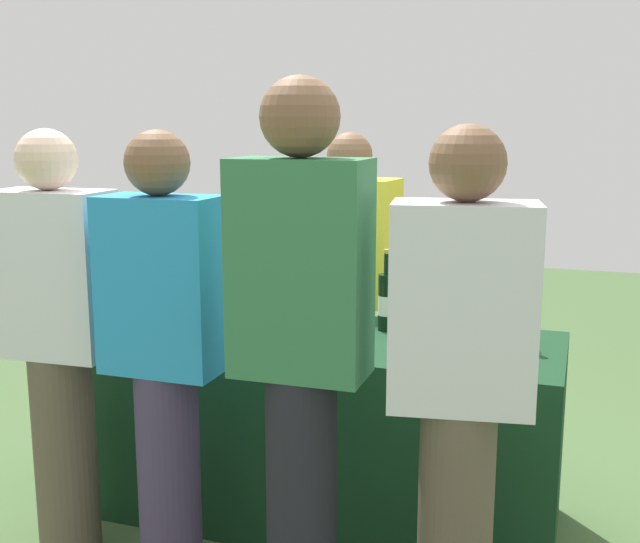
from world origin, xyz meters
TOP-DOWN VIEW (x-y plane):
  - ground_plane at (0.00, 0.00)m, footprint 12.00×12.00m
  - tasting_table at (0.00, 0.00)m, footprint 1.86×0.69m
  - wine_bottle_0 at (0.23, 0.14)m, footprint 0.07×0.07m
  - wine_bottle_1 at (0.49, 0.16)m, footprint 0.07×0.07m
  - wine_bottle_2 at (0.59, 0.09)m, footprint 0.08×0.08m
  - wine_bottle_3 at (0.70, 0.12)m, footprint 0.08×0.08m
  - wine_glass_0 at (-0.59, -0.17)m, footprint 0.07×0.07m
  - wine_glass_1 at (-0.51, -0.06)m, footprint 0.06×0.06m
  - wine_glass_2 at (-0.42, -0.12)m, footprint 0.07×0.07m
  - wine_glass_3 at (0.03, -0.09)m, footprint 0.06×0.06m
  - wine_glass_4 at (0.50, -0.06)m, footprint 0.07×0.07m
  - ice_bucket at (-0.60, -0.03)m, footprint 0.23×0.23m
  - server_pouring at (-0.06, 0.58)m, footprint 0.46×0.29m
  - guest_0 at (-0.78, -0.59)m, footprint 0.41×0.24m
  - guest_1 at (-0.33, -0.63)m, footprint 0.39×0.21m
  - guest_2 at (0.19, -0.73)m, footprint 0.40×0.23m
  - guest_3 at (0.65, -0.68)m, footprint 0.43×0.28m

SIDE VIEW (x-z plane):
  - ground_plane at x=0.00m, z-range 0.00..0.00m
  - tasting_table at x=0.00m, z-range 0.00..0.76m
  - server_pouring at x=-0.06m, z-range 0.05..1.58m
  - guest_0 at x=-0.78m, z-range 0.06..1.62m
  - guest_1 at x=-0.33m, z-range 0.06..1.62m
  - wine_glass_1 at x=-0.51m, z-range 0.79..0.91m
  - guest_3 at x=0.65m, z-range 0.06..1.64m
  - wine_glass_4 at x=0.50m, z-range 0.79..0.93m
  - wine_glass_3 at x=0.03m, z-range 0.79..0.92m
  - ice_bucket at x=-0.60m, z-range 0.76..0.96m
  - wine_glass_2 at x=-0.42m, z-range 0.79..0.94m
  - wine_glass_0 at x=-0.59m, z-range 0.79..0.94m
  - wine_bottle_1 at x=0.49m, z-range 0.72..1.02m
  - wine_bottle_3 at x=0.70m, z-range 0.71..1.03m
  - wine_bottle_0 at x=0.23m, z-range 0.71..1.04m
  - wine_bottle_2 at x=0.59m, z-range 0.72..1.04m
  - guest_2 at x=0.19m, z-range 0.08..1.79m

